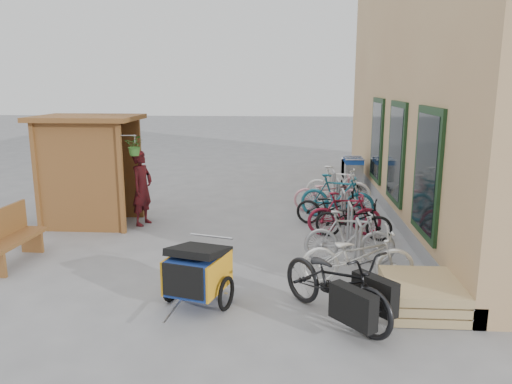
# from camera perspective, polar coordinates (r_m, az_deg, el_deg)

# --- Properties ---
(ground) EXTENTS (80.00, 80.00, 0.00)m
(ground) POSITION_cam_1_polar(r_m,az_deg,el_deg) (8.63, -4.03, -8.59)
(ground) COLOR gray
(kiosk) EXTENTS (2.49, 1.65, 2.40)m
(kiosk) POSITION_cam_1_polar(r_m,az_deg,el_deg) (11.45, -18.92, 4.01)
(kiosk) COLOR brown
(kiosk) RESTS_ON ground
(bike_rack) EXTENTS (0.05, 5.35, 0.86)m
(bike_rack) POSITION_cam_1_polar(r_m,az_deg,el_deg) (10.76, 9.94, -1.63)
(bike_rack) COLOR #A5A8AD
(bike_rack) RESTS_ON ground
(pallet_stack) EXTENTS (1.00, 1.20, 0.40)m
(pallet_stack) POSITION_cam_1_polar(r_m,az_deg,el_deg) (7.42, 18.42, -11.08)
(pallet_stack) COLOR tan
(pallet_stack) RESTS_ON ground
(bench) EXTENTS (0.53, 1.56, 0.98)m
(bench) POSITION_cam_1_polar(r_m,az_deg,el_deg) (9.62, -26.48, -4.56)
(bench) COLOR brown
(bench) RESTS_ON ground
(shopping_carts) EXTENTS (0.55, 1.51, 0.98)m
(shopping_carts) POSITION_cam_1_polar(r_m,az_deg,el_deg) (15.17, 10.86, 2.60)
(shopping_carts) COLOR silver
(shopping_carts) RESTS_ON ground
(child_trailer) EXTENTS (1.02, 1.59, 0.92)m
(child_trailer) POSITION_cam_1_polar(r_m,az_deg,el_deg) (7.12, -6.67, -8.89)
(child_trailer) COLOR navy
(child_trailer) RESTS_ON ground
(cargo_bike) EXTENTS (1.77, 1.94, 1.03)m
(cargo_bike) POSITION_cam_1_polar(r_m,az_deg,el_deg) (6.73, 9.31, -10.29)
(cargo_bike) COLOR black
(cargo_bike) RESTS_ON ground
(person_kiosk) EXTENTS (0.56, 0.69, 1.66)m
(person_kiosk) POSITION_cam_1_polar(r_m,az_deg,el_deg) (11.23, -12.88, 0.46)
(person_kiosk) COLOR maroon
(person_kiosk) RESTS_ON ground
(bike_0) EXTENTS (1.76, 0.64, 0.92)m
(bike_0) POSITION_cam_1_polar(r_m,az_deg,el_deg) (7.95, 11.53, -7.17)
(bike_0) COLOR white
(bike_0) RESTS_ON ground
(bike_1) EXTENTS (1.59, 0.57, 0.94)m
(bike_1) POSITION_cam_1_polar(r_m,az_deg,el_deg) (8.81, 10.64, -5.10)
(bike_1) COLOR #A9AAAE
(bike_1) RESTS_ON ground
(bike_2) EXTENTS (1.63, 0.92, 0.81)m
(bike_2) POSITION_cam_1_polar(r_m,az_deg,el_deg) (10.21, 11.07, -3.08)
(bike_2) COLOR black
(bike_2) RESTS_ON ground
(bike_3) EXTENTS (1.53, 0.48, 0.91)m
(bike_3) POSITION_cam_1_polar(r_m,az_deg,el_deg) (10.38, 10.10, -2.49)
(bike_3) COLOR maroon
(bike_3) RESTS_ON ground
(bike_4) EXTENTS (1.69, 0.91, 0.84)m
(bike_4) POSITION_cam_1_polar(r_m,az_deg,el_deg) (11.06, 8.74, -1.71)
(bike_4) COLOR black
(bike_4) RESTS_ON ground
(bike_5) EXTENTS (1.79, 0.98, 1.04)m
(bike_5) POSITION_cam_1_polar(r_m,az_deg,el_deg) (11.63, 9.27, -0.55)
(bike_5) COLOR #1E6378
(bike_5) RESTS_ON ground
(bike_6) EXTENTS (1.71, 0.60, 0.90)m
(bike_6) POSITION_cam_1_polar(r_m,az_deg,el_deg) (12.26, 8.34, -0.18)
(bike_6) COLOR pink
(bike_6) RESTS_ON ground
(bike_7) EXTENTS (1.76, 0.99, 1.02)m
(bike_7) POSITION_cam_1_polar(r_m,az_deg,el_deg) (12.89, 9.34, 0.67)
(bike_7) COLOR white
(bike_7) RESTS_ON ground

